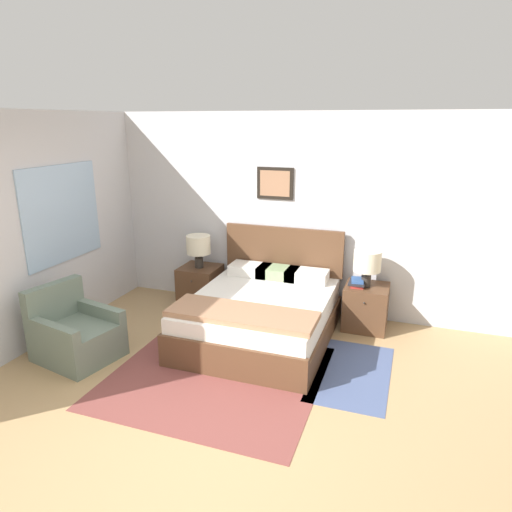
# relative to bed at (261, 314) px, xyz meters

# --- Properties ---
(ground_plane) EXTENTS (16.00, 16.00, 0.00)m
(ground_plane) POSITION_rel_bed_xyz_m (-0.03, -1.82, -0.30)
(ground_plane) COLOR tan
(wall_back) EXTENTS (7.06, 0.09, 2.60)m
(wall_back) POSITION_rel_bed_xyz_m (-0.03, 1.02, 1.00)
(wall_back) COLOR silver
(wall_back) RESTS_ON ground_plane
(wall_left) EXTENTS (0.08, 5.21, 2.60)m
(wall_left) POSITION_rel_bed_xyz_m (-2.39, -0.42, 1.00)
(wall_left) COLOR silver
(wall_left) RESTS_ON ground_plane
(area_rug_main) EXTENTS (2.06, 1.94, 0.01)m
(area_rug_main) POSITION_rel_bed_xyz_m (-0.15, -0.98, -0.30)
(area_rug_main) COLOR brown
(area_rug_main) RESTS_ON ground_plane
(area_rug_bedside) EXTENTS (0.76, 1.33, 0.01)m
(area_rug_bedside) POSITION_rel_bed_xyz_m (1.14, -0.46, -0.30)
(area_rug_bedside) COLOR #47567F
(area_rug_bedside) RESTS_ON ground_plane
(bed) EXTENTS (1.59, 1.93, 1.15)m
(bed) POSITION_rel_bed_xyz_m (0.00, 0.00, 0.00)
(bed) COLOR brown
(bed) RESTS_ON ground_plane
(armchair) EXTENTS (0.92, 0.84, 0.79)m
(armchair) POSITION_rel_bed_xyz_m (-1.76, -1.11, -0.04)
(armchair) COLOR slate
(armchair) RESTS_ON ground_plane
(nightstand_near_window) EXTENTS (0.52, 0.53, 0.55)m
(nightstand_near_window) POSITION_rel_bed_xyz_m (-1.13, 0.68, -0.03)
(nightstand_near_window) COLOR brown
(nightstand_near_window) RESTS_ON ground_plane
(nightstand_by_door) EXTENTS (0.52, 0.53, 0.55)m
(nightstand_by_door) POSITION_rel_bed_xyz_m (1.13, 0.68, -0.03)
(nightstand_by_door) COLOR brown
(nightstand_by_door) RESTS_ON ground_plane
(table_lamp_near_window) EXTENTS (0.33, 0.33, 0.45)m
(table_lamp_near_window) POSITION_rel_bed_xyz_m (-1.13, 0.66, 0.56)
(table_lamp_near_window) COLOR #2D2823
(table_lamp_near_window) RESTS_ON nightstand_near_window
(table_lamp_by_door) EXTENTS (0.33, 0.33, 0.45)m
(table_lamp_by_door) POSITION_rel_bed_xyz_m (1.11, 0.66, 0.56)
(table_lamp_by_door) COLOR #2D2823
(table_lamp_by_door) RESTS_ON nightstand_by_door
(book_thick_bottom) EXTENTS (0.17, 0.22, 0.03)m
(book_thick_bottom) POSITION_rel_bed_xyz_m (1.01, 0.63, 0.26)
(book_thick_bottom) COLOR #B7332D
(book_thick_bottom) RESTS_ON nightstand_by_door
(book_hardcover_middle) EXTENTS (0.20, 0.24, 0.03)m
(book_hardcover_middle) POSITION_rel_bed_xyz_m (1.01, 0.63, 0.30)
(book_hardcover_middle) COLOR #232328
(book_hardcover_middle) RESTS_ON book_thick_bottom
(book_novel_upper) EXTENTS (0.17, 0.23, 0.03)m
(book_novel_upper) POSITION_rel_bed_xyz_m (1.01, 0.63, 0.32)
(book_novel_upper) COLOR #335693
(book_novel_upper) RESTS_ON book_hardcover_middle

